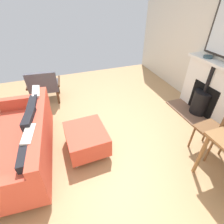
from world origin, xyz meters
TOP-DOWN VIEW (x-y plane):
  - ground_plane at (0.00, 0.00)m, footprint 5.30×5.31m
  - wall_left at (-2.65, 0.00)m, footprint 0.12×5.31m
  - fireplace at (-2.44, 0.28)m, footprint 0.62×1.29m
  - mantel_bowl_near at (-2.47, 0.00)m, footprint 0.17×0.17m
  - sofa at (0.91, 0.35)m, footprint 0.95×1.81m
  - ottoman at (0.05, 0.49)m, footprint 0.62×0.70m
  - armchair_accent at (0.59, -1.26)m, footprint 0.73×0.64m
  - dining_chair_near_fireplace at (-1.73, 1.22)m, footprint 0.43×0.43m

SIDE VIEW (x-z plane):
  - ground_plane at x=0.00m, z-range -0.01..0.00m
  - ottoman at x=0.05m, z-range 0.04..0.45m
  - sofa at x=0.91m, z-range -0.05..0.76m
  - armchair_accent at x=0.59m, z-range 0.04..0.81m
  - fireplace at x=-2.44m, z-range -0.06..1.01m
  - dining_chair_near_fireplace at x=-1.73m, z-range 0.08..0.95m
  - mantel_bowl_near at x=-2.47m, z-range 1.07..1.11m
  - wall_left at x=-2.65m, z-range 0.00..2.71m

